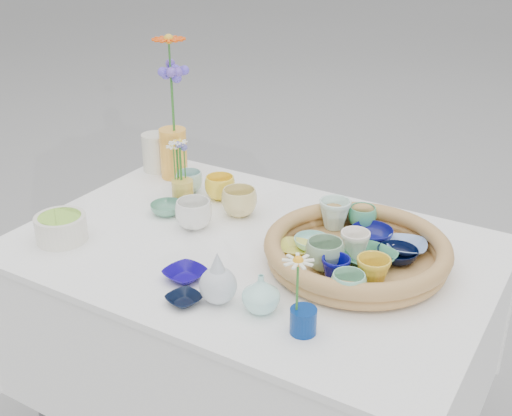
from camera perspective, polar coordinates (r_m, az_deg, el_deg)
The scene contains 32 objects.
wicker_tray at distance 1.65m, azimuth 8.95°, elevation -3.85°, with size 0.47×0.47×0.08m, color #9D6A32, non-canonical shape.
tray_ceramic_0 at distance 1.74m, azimuth 10.24°, elevation -2.39°, with size 0.11×0.11×0.04m, color navy.
tray_ceramic_1 at distance 1.66m, azimuth 12.45°, elevation -4.11°, with size 0.10×0.10×0.03m, color black.
tray_ceramic_2 at distance 1.53m, azimuth 10.35°, elevation -5.66°, with size 0.08×0.08×0.08m, color gold.
tray_ceramic_3 at distance 1.63m, azimuth 9.94°, elevation -4.44°, with size 0.13×0.13×0.03m, color #39815B.
tray_ceramic_4 at distance 1.59m, azimuth 6.12°, elevation -4.18°, with size 0.10×0.10×0.08m, color #80A37F.
tray_ceramic_5 at distance 1.69m, azimuth 4.98°, elevation -3.12°, with size 0.09×0.09×0.03m, color #A3EAE3.
tray_ceramic_6 at distance 1.79m, azimuth 7.02°, elevation -0.54°, with size 0.09×0.09×0.08m, color silver.
tray_ceramic_7 at distance 1.65m, azimuth 8.77°, elevation -3.21°, with size 0.08×0.08×0.07m, color white.
tray_ceramic_8 at distance 1.71m, azimuth 13.24°, elevation -3.39°, with size 0.10×0.10×0.03m, color #7A9AD3.
tray_ceramic_9 at distance 1.54m, azimuth 7.09°, elevation -5.49°, with size 0.07×0.07×0.06m, color #080971.
tray_ceramic_10 at distance 1.66m, azimuth 3.46°, elevation -3.62°, with size 0.09×0.09×0.02m, color #D5CF4C.
tray_ceramic_11 at distance 1.48m, azimuth 8.21°, elevation -6.89°, with size 0.08×0.08×0.06m, color #7EC9A8.
tray_ceramic_12 at distance 1.80m, azimuth 9.43°, elevation -0.80°, with size 0.08×0.08×0.06m, color #43A173.
loose_ceramic_0 at distance 2.00m, azimuth -3.22°, elevation 1.83°, with size 0.09×0.09×0.07m, color yellow.
loose_ceramic_1 at distance 1.89m, azimuth -1.50°, elevation 0.53°, with size 0.10×0.10×0.08m, color #DAC77B.
loose_ceramic_2 at distance 1.92m, azimuth -7.90°, elevation -0.06°, with size 0.10×0.10×0.03m, color #599376.
loose_ceramic_3 at distance 1.82m, azimuth -5.55°, elevation -0.56°, with size 0.10×0.10×0.08m, color silver.
loose_ceramic_4 at distance 1.59m, azimuth -6.33°, elevation -5.88°, with size 0.10×0.10×0.02m, color #0F0275.
loose_ceramic_5 at distance 2.06m, azimuth -5.96°, elevation 2.35°, with size 0.08×0.08×0.07m, color #A3CDC6.
loose_ceramic_6 at distance 1.50m, azimuth -6.43°, elevation -8.09°, with size 0.08×0.08×0.02m, color black.
fluted_bowl at distance 1.83m, azimuth -16.93°, elevation -1.72°, with size 0.14×0.14×0.07m, color silver, non-canonical shape.
bud_vase_paleblue at distance 1.47m, azimuth -3.42°, elevation -6.11°, with size 0.09×0.09×0.13m, color #B5BEC7, non-canonical shape.
bud_vase_seafoam at distance 1.45m, azimuth 0.44°, elevation -7.56°, with size 0.09×0.09×0.09m, color #AFEDE1.
bud_vase_cobalt at distance 1.39m, azimuth 4.22°, elevation -9.97°, with size 0.06×0.06×0.06m, color navy.
single_daisy at distance 1.34m, azimuth 3.70°, elevation -6.91°, with size 0.08×0.08×0.14m, color white, non-canonical shape.
tall_vase_yellow at distance 2.16m, azimuth -7.34°, elevation 4.84°, with size 0.09×0.09×0.17m, color #FFAC37.
gerbera at distance 2.08m, azimuth -7.53°, elevation 10.68°, with size 0.12×0.12×0.31m, color #F44906, non-canonical shape.
hydrangea at distance 2.09m, azimuth -7.41°, elevation 9.39°, with size 0.08×0.08×0.27m, color #6A4DC7, non-canonical shape.
white_pitcher at distance 2.23m, azimuth -8.85°, elevation 4.91°, with size 0.14×0.10×0.13m, color beige, non-canonical shape.
daisy_cup at distance 1.98m, azimuth -6.53°, elevation 1.48°, with size 0.07×0.07×0.07m, color gold.
daisy_posy at distance 1.95m, azimuth -6.72°, elevation 4.43°, with size 0.08×0.08×0.14m, color white, non-canonical shape.
Camera 1 is at (0.79, -1.30, 1.60)m, focal length 45.00 mm.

